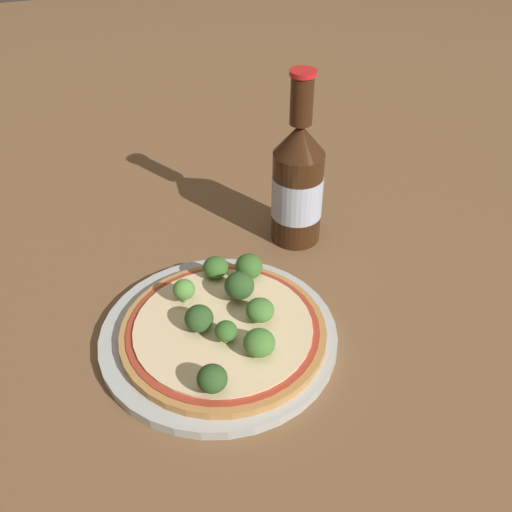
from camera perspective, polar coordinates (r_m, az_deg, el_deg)
The scene contains 13 objects.
ground_plane at distance 0.70m, azimuth -5.01°, elevation -7.17°, with size 3.00×3.00×0.00m, color brown.
plate at distance 0.69m, azimuth -3.57°, elevation -7.62°, with size 0.27×0.27×0.01m.
pizza at distance 0.67m, azimuth -3.13°, elevation -7.11°, with size 0.23×0.23×0.01m.
broccoli_floret_0 at distance 0.69m, azimuth -6.88°, elevation -3.21°, with size 0.03×0.03×0.03m.
broccoli_floret_1 at distance 0.63m, azimuth 0.30°, elevation -8.27°, with size 0.03×0.03×0.03m.
broccoli_floret_2 at distance 0.60m, azimuth -4.20°, elevation -11.58°, with size 0.03×0.03×0.03m.
broccoli_floret_3 at distance 0.69m, azimuth -1.60°, elevation -2.84°, with size 0.03×0.03×0.04m.
broccoli_floret_4 at distance 0.73m, azimuth -3.87°, elevation -1.08°, with size 0.03×0.03×0.03m.
broccoli_floret_5 at distance 0.66m, azimuth 0.37°, elevation -5.19°, with size 0.03×0.03×0.03m.
broccoli_floret_6 at distance 0.66m, azimuth -5.45°, elevation -5.94°, with size 0.03×0.03×0.03m.
broccoli_floret_7 at distance 0.64m, azimuth -2.88°, elevation -7.17°, with size 0.02×0.02×0.03m.
broccoli_floret_8 at distance 0.72m, azimuth -0.68°, elevation -1.01°, with size 0.03×0.03×0.03m.
beer_bottle at distance 0.80m, azimuth 3.99°, elevation 6.98°, with size 0.07×0.07×0.24m.
Camera 1 is at (-0.09, -0.49, 0.50)m, focal length 42.00 mm.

